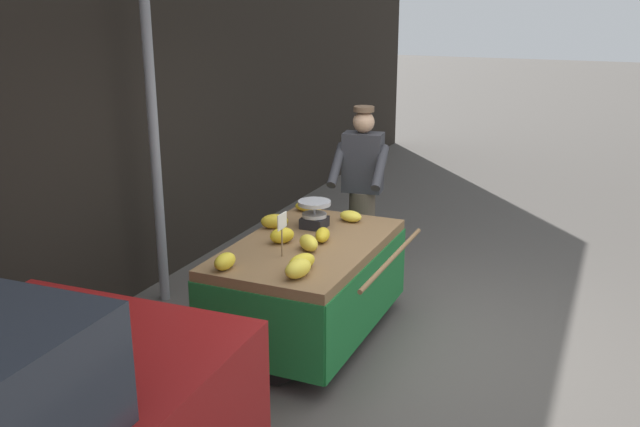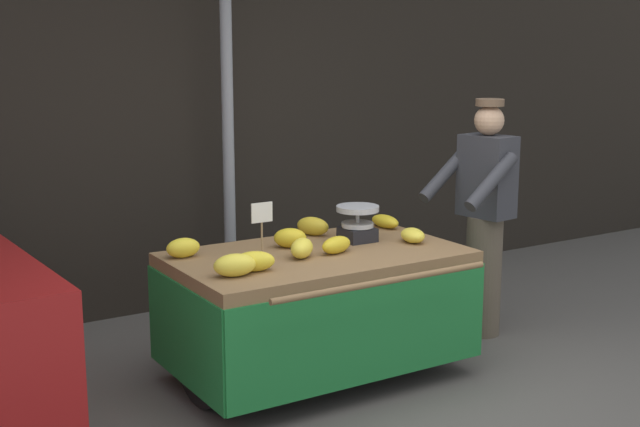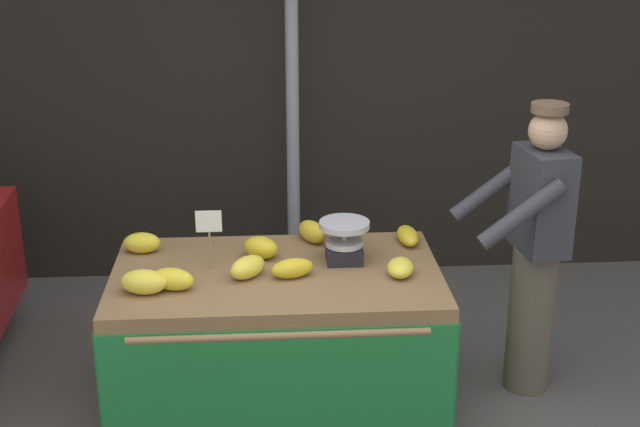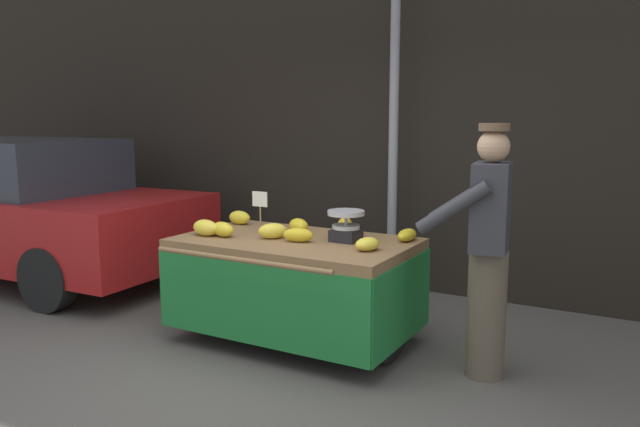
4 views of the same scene
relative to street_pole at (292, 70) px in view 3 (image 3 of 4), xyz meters
The scene contains 14 objects.
street_pole is the anchor object (origin of this frame).
banana_cart 1.86m from the street_pole, 95.60° to the right, with size 1.82×1.27×0.82m.
weighing_scale 1.61m from the street_pole, 80.89° to the right, with size 0.28×0.28×0.24m.
price_sign 1.68m from the street_pole, 108.73° to the right, with size 0.14×0.01×0.34m.
banana_bunch_0 1.81m from the street_pole, 100.63° to the right, with size 0.13×0.22×0.12m, color yellow.
banana_bunch_1 2.02m from the street_pole, 111.60° to the right, with size 0.13×0.24×0.12m, color yellow.
banana_bunch_2 1.57m from the street_pole, 99.77° to the right, with size 0.14×0.21×0.13m, color gold.
banana_bunch_3 1.80m from the street_pole, 92.34° to the right, with size 0.11×0.23×0.11m, color gold.
banana_bunch_4 2.10m from the street_pole, 115.05° to the right, with size 0.14×0.24×0.13m, color yellow.
banana_bunch_5 1.36m from the street_pole, 86.47° to the right, with size 0.12×0.23×0.13m, color gold.
banana_bunch_6 1.71m from the street_pole, 126.32° to the right, with size 0.12×0.21×0.12m, color yellow.
banana_bunch_7 1.55m from the street_pole, 62.31° to the right, with size 0.12×0.26×0.09m, color gold.
banana_bunch_8 1.89m from the street_pole, 72.80° to the right, with size 0.14×0.21×0.09m, color yellow.
vendor_person 2.10m from the street_pole, 48.49° to the right, with size 0.62×0.57×1.71m.
Camera 3 is at (-0.21, -3.43, 2.76)m, focal length 49.04 mm.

